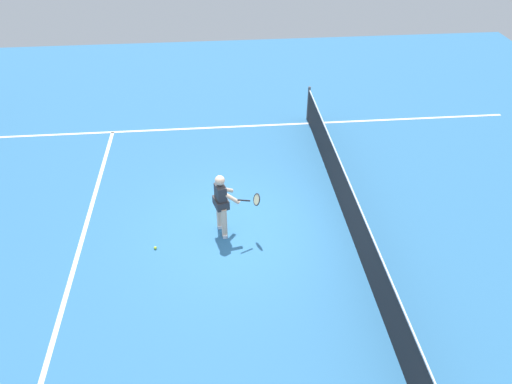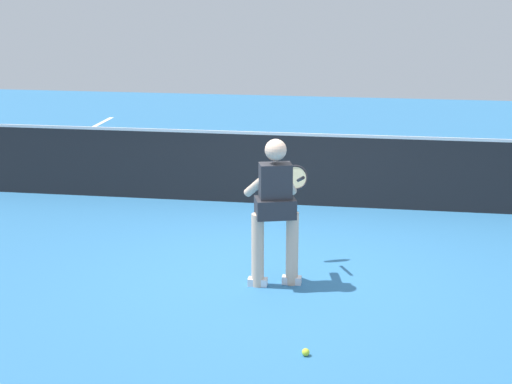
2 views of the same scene
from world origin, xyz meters
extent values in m
plane|color=teal|center=(0.00, 0.00, 0.00)|extent=(25.84, 25.84, 0.00)
cube|color=white|center=(0.00, -3.57, 0.00)|extent=(9.89, 0.10, 0.01)
cube|color=white|center=(-4.94, 0.00, 0.00)|extent=(0.10, 17.87, 0.01)
cylinder|color=#4C4C51|center=(-5.24, 2.58, 0.56)|extent=(0.08, 0.08, 1.11)
cube|color=#232326|center=(0.00, 2.58, 0.50)|extent=(10.41, 0.02, 0.99)
cube|color=white|center=(0.00, 2.58, 1.01)|extent=(10.41, 0.02, 0.04)
cylinder|color=beige|center=(-0.11, -0.42, 0.39)|extent=(0.13, 0.13, 0.78)
cylinder|color=beige|center=(0.24, -0.32, 0.39)|extent=(0.13, 0.13, 0.78)
cube|color=white|center=(-0.11, -0.42, 0.04)|extent=(0.20, 0.10, 0.08)
cube|color=white|center=(0.24, -0.32, 0.04)|extent=(0.20, 0.10, 0.08)
cube|color=#2D2D33|center=(0.07, -0.37, 1.04)|extent=(0.36, 0.28, 0.52)
cube|color=#2D2D33|center=(0.07, -0.37, 0.84)|extent=(0.46, 0.38, 0.20)
sphere|color=beige|center=(0.07, -0.37, 1.44)|extent=(0.22, 0.22, 0.22)
cylinder|color=beige|center=(-0.12, -0.27, 1.06)|extent=(0.38, 0.42, 0.37)
cylinder|color=beige|center=(0.17, -0.18, 1.06)|extent=(0.16, 0.49, 0.37)
cylinder|color=black|center=(0.27, 0.13, 1.02)|extent=(0.12, 0.29, 0.14)
torus|color=black|center=(0.19, 0.42, 0.96)|extent=(0.31, 0.20, 0.28)
cylinder|color=beige|center=(0.19, 0.42, 0.96)|extent=(0.26, 0.15, 0.23)
sphere|color=#D1E533|center=(0.53, -1.88, 0.03)|extent=(0.07, 0.07, 0.07)
camera|label=1|loc=(8.87, -0.41, 7.52)|focal=34.79mm
camera|label=2|loc=(1.02, -7.74, 3.08)|focal=53.66mm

